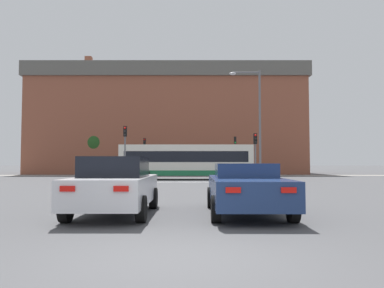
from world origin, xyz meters
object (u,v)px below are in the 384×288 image
(car_roadster_right, at_px, (246,188))
(pedestrian_walking_west, at_px, (197,166))
(traffic_light_far_left, at_px, (145,150))
(traffic_light_near_left, at_px, (125,144))
(pedestrian_walking_east, at_px, (129,166))
(car_saloon_left, at_px, (116,185))
(traffic_light_far_right, at_px, (236,149))
(bus_crossing_lead, at_px, (187,161))
(pedestrian_waiting, at_px, (176,166))
(street_lamp_junction, at_px, (255,114))
(traffic_light_near_right, at_px, (256,149))

(car_roadster_right, xyz_separation_m, pedestrian_walking_west, (-1.01, 32.48, 0.37))
(traffic_light_far_left, distance_m, traffic_light_near_left, 13.18)
(pedestrian_walking_east, height_order, pedestrian_walking_west, pedestrian_walking_west)
(car_saloon_left, relative_size, traffic_light_far_right, 1.02)
(bus_crossing_lead, xyz_separation_m, pedestrian_waiting, (-1.42, 10.17, -0.53))
(bus_crossing_lead, distance_m, street_lamp_junction, 7.60)
(traffic_light_near_left, bearing_deg, pedestrian_walking_east, 98.65)
(car_saloon_left, xyz_separation_m, pedestrian_walking_west, (2.54, 32.61, 0.28))
(traffic_light_far_left, height_order, traffic_light_near_right, traffic_light_far_left)
(car_roadster_right, bearing_deg, car_saloon_left, -177.20)
(pedestrian_waiting, bearing_deg, bus_crossing_lead, -115.82)
(bus_crossing_lead, height_order, pedestrian_walking_west, bus_crossing_lead)
(traffic_light_near_right, height_order, pedestrian_waiting, traffic_light_near_right)
(car_saloon_left, bearing_deg, traffic_light_far_right, 77.77)
(traffic_light_far_right, relative_size, pedestrian_walking_east, 2.51)
(car_saloon_left, xyz_separation_m, traffic_light_near_left, (-3.04, 18.27, 2.04))
(car_saloon_left, xyz_separation_m, traffic_light_far_left, (-3.22, 31.46, 2.01))
(car_saloon_left, bearing_deg, traffic_light_near_right, 69.24)
(bus_crossing_lead, bearing_deg, car_roadster_right, -174.83)
(bus_crossing_lead, xyz_separation_m, street_lamp_junction, (5.19, -4.33, 3.47))
(traffic_light_far_left, height_order, traffic_light_near_left, traffic_light_near_left)
(car_roadster_right, xyz_separation_m, pedestrian_walking_east, (-8.65, 31.70, 0.31))
(traffic_light_near_left, relative_size, street_lamp_junction, 0.51)
(pedestrian_waiting, bearing_deg, car_saloon_left, -124.06)
(traffic_light_far_left, distance_m, pedestrian_walking_west, 6.13)
(traffic_light_near_right, xyz_separation_m, street_lamp_junction, (-0.06, -0.34, 2.57))
(car_roadster_right, distance_m, bus_crossing_lead, 21.87)
(car_saloon_left, height_order, car_roadster_right, car_saloon_left)
(pedestrian_walking_west, bearing_deg, traffic_light_far_left, -77.55)
(car_roadster_right, distance_m, traffic_light_far_right, 31.44)
(car_saloon_left, distance_m, traffic_light_far_left, 31.69)
(car_roadster_right, distance_m, pedestrian_waiting, 32.12)
(traffic_light_near_left, xyz_separation_m, traffic_light_far_right, (9.91, 13.04, 0.07))
(bus_crossing_lead, relative_size, street_lamp_junction, 1.34)
(traffic_light_far_right, bearing_deg, pedestrian_walking_east, 177.54)
(traffic_light_near_right, height_order, pedestrian_walking_west, traffic_light_near_right)
(traffic_light_near_right, bearing_deg, car_saloon_left, -110.90)
(car_roadster_right, distance_m, pedestrian_walking_east, 32.86)
(street_lamp_junction, height_order, pedestrian_walking_east, street_lamp_junction)
(car_saloon_left, height_order, traffic_light_far_right, traffic_light_far_right)
(bus_crossing_lead, height_order, traffic_light_far_right, traffic_light_far_right)
(car_roadster_right, distance_m, street_lamp_junction, 18.25)
(pedestrian_walking_east, bearing_deg, traffic_light_near_right, 79.31)
(pedestrian_waiting, bearing_deg, traffic_light_far_left, 156.42)
(pedestrian_waiting, relative_size, pedestrian_walking_west, 0.97)
(traffic_light_far_left, xyz_separation_m, traffic_light_near_right, (10.06, -13.55, -0.34))
(bus_crossing_lead, distance_m, traffic_light_near_right, 6.66)
(street_lamp_junction, relative_size, pedestrian_waiting, 4.75)
(traffic_light_near_right, height_order, traffic_light_near_left, traffic_light_near_left)
(bus_crossing_lead, distance_m, pedestrian_walking_west, 10.76)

